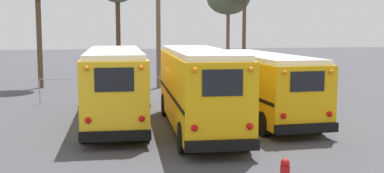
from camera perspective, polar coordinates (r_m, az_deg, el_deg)
The scene contains 6 objects.
ground_plane at distance 21.08m, azimuth 0.17°, elevation -4.61°, with size 160.00×160.00×0.00m, color #424247.
school_bus_0 at distance 21.46m, azimuth -9.13°, elevation 0.33°, with size 2.76×9.95×3.29m.
school_bus_1 at distance 19.73m, azimuth 0.76°, elevation -0.02°, with size 2.81×10.00×3.36m.
school_bus_2 at distance 22.70m, azimuth 7.98°, elevation 0.38°, with size 2.91×10.13×3.03m.
utility_pole at distance 34.08m, azimuth -4.01°, elevation 7.31°, with size 1.80×0.32×8.67m.
fence_line at distance 28.04m, azimuth -2.58°, elevation 0.28°, with size 14.74×0.06×1.42m.
Camera 1 is at (-3.83, -20.30, 4.20)m, focal length 45.00 mm.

